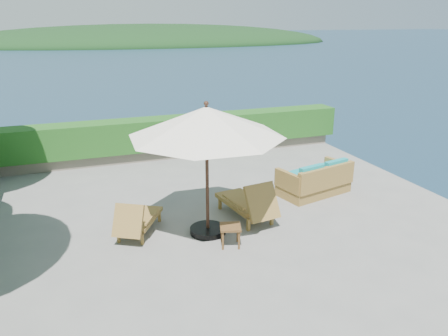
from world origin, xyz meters
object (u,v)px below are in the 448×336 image
object	(u,v)px
side_table	(230,229)
lounge_right	(249,202)
patio_umbrella	(206,123)
lounge_left	(137,219)
wicker_loveseat	(315,181)

from	to	relation	value
side_table	lounge_right	bearing A→B (deg)	50.89
patio_umbrella	lounge_left	bearing A→B (deg)	162.94
lounge_right	side_table	distance (m)	1.33
patio_umbrella	lounge_right	bearing A→B (deg)	16.82
patio_umbrella	side_table	bearing A→B (deg)	-69.62
wicker_loveseat	lounge_left	bearing A→B (deg)	175.01
patio_umbrella	wicker_loveseat	world-z (taller)	patio_umbrella
lounge_left	wicker_loveseat	world-z (taller)	wicker_loveseat
lounge_left	lounge_right	size ratio (longest dim) A/B	0.86
lounge_left	lounge_right	xyz separation A→B (m)	(2.55, -0.11, 0.07)
lounge_right	side_table	xyz separation A→B (m)	(-0.84, -1.03, -0.06)
patio_umbrella	lounge_right	distance (m)	2.32
lounge_left	side_table	bearing A→B (deg)	-3.64
patio_umbrella	wicker_loveseat	distance (m)	4.13
lounge_left	patio_umbrella	bearing A→B (deg)	13.10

